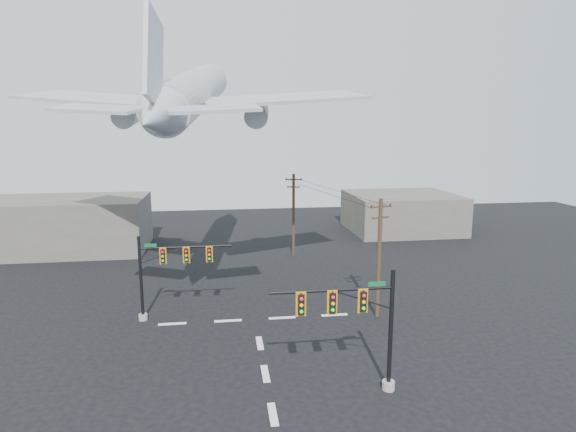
{
  "coord_description": "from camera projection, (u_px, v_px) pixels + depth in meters",
  "views": [
    {
      "loc": [
        -2.26,
        -21.5,
        14.1
      ],
      "look_at": [
        1.46,
        5.0,
        9.05
      ],
      "focal_mm": 30.0,
      "sensor_mm": 36.0,
      "label": 1
    }
  ],
  "objects": [
    {
      "name": "lane_markings",
      "position": [
        263.0,
        363.0,
        29.04
      ],
      "size": [
        14.0,
        21.2,
        0.01
      ],
      "color": "silver",
      "rests_on": "ground"
    },
    {
      "name": "building_right",
      "position": [
        402.0,
        212.0,
        65.32
      ],
      "size": [
        14.0,
        12.0,
        5.0
      ],
      "primitive_type": "cube",
      "color": "#645E58",
      "rests_on": "ground"
    },
    {
      "name": "signal_mast_near",
      "position": [
        361.0,
        325.0,
        25.11
      ],
      "size": [
        6.82,
        0.75,
        6.78
      ],
      "color": "gray",
      "rests_on": "ground"
    },
    {
      "name": "utility_pole_b",
      "position": [
        294.0,
        213.0,
        52.19
      ],
      "size": [
        1.8,
        0.57,
        9.01
      ],
      "rotation": [
        0.0,
        0.0,
        -0.25
      ],
      "color": "#422D1C",
      "rests_on": "ground"
    },
    {
      "name": "power_lines",
      "position": [
        329.0,
        191.0,
        43.05
      ],
      "size": [
        5.26,
        17.93,
        0.03
      ],
      "color": "black"
    },
    {
      "name": "utility_pole_a",
      "position": [
        379.0,
        256.0,
        35.26
      ],
      "size": [
        1.76,
        0.57,
        8.94
      ],
      "rotation": [
        0.0,
        0.0,
        0.26
      ],
      "color": "#422D1C",
      "rests_on": "ground"
    },
    {
      "name": "building_left",
      "position": [
        65.0,
        225.0,
        54.62
      ],
      "size": [
        18.0,
        10.0,
        6.0
      ],
      "primitive_type": "cube",
      "color": "#645E58",
      "rests_on": "ground"
    },
    {
      "name": "signal_mast_far",
      "position": [
        164.0,
        272.0,
        34.94
      ],
      "size": [
        6.93,
        0.7,
        6.33
      ],
      "color": "gray",
      "rests_on": "ground"
    },
    {
      "name": "ground",
      "position": [
        273.0,
        414.0,
        23.85
      ],
      "size": [
        120.0,
        120.0,
        0.0
      ],
      "primitive_type": "plane",
      "color": "black",
      "rests_on": "ground"
    },
    {
      "name": "airliner",
      "position": [
        193.0,
        94.0,
        39.25
      ],
      "size": [
        29.09,
        30.77,
        8.44
      ],
      "rotation": [
        0.0,
        -0.17,
        1.45
      ],
      "color": "silver"
    }
  ]
}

